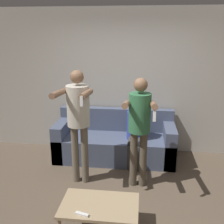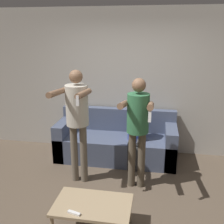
{
  "view_description": "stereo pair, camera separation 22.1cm",
  "coord_description": "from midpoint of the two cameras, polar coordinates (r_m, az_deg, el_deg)",
  "views": [
    {
      "loc": [
        0.3,
        -3.01,
        2.27
      ],
      "look_at": [
        -0.17,
        0.98,
        1.03
      ],
      "focal_mm": 42.0,
      "sensor_mm": 36.0,
      "label": 1
    },
    {
      "loc": [
        0.52,
        -2.98,
        2.27
      ],
      "look_at": [
        -0.17,
        0.98,
        1.03
      ],
      "focal_mm": 42.0,
      "sensor_mm": 36.0,
      "label": 2
    }
  ],
  "objects": [
    {
      "name": "person_standing_right",
      "position": [
        3.74,
        4.33,
        -2.04
      ],
      "size": [
        0.44,
        0.75,
        1.67
      ],
      "color": "brown",
      "rests_on": "ground_plane"
    },
    {
      "name": "remote_on_table",
      "position": [
        3.06,
        -8.74,
        -21.17
      ],
      "size": [
        0.15,
        0.07,
        0.02
      ],
      "color": "white",
      "rests_on": "coffee_table"
    },
    {
      "name": "couch",
      "position": [
        4.89,
        -0.67,
        -6.62
      ],
      "size": [
        2.15,
        0.81,
        0.88
      ],
      "color": "#4C5670",
      "rests_on": "ground_plane"
    },
    {
      "name": "person_seated",
      "position": [
        4.57,
        3.8,
        -3.81
      ],
      "size": [
        0.32,
        0.53,
        1.16
      ],
      "color": "#383838",
      "rests_on": "ground_plane"
    },
    {
      "name": "ground_plane",
      "position": [
        3.78,
        -0.92,
        -19.81
      ],
      "size": [
        14.0,
        14.0,
        0.0
      ],
      "primitive_type": "plane",
      "color": "brown"
    },
    {
      "name": "person_standing_left",
      "position": [
        3.86,
        -9.01,
        -0.48
      ],
      "size": [
        0.45,
        0.74,
        1.76
      ],
      "color": "#6B6051",
      "rests_on": "ground_plane"
    },
    {
      "name": "wall_back",
      "position": [
        4.97,
        1.87,
        6.44
      ],
      "size": [
        6.4,
        0.06,
        2.7
      ],
      "color": "#B7B2A8",
      "rests_on": "ground_plane"
    },
    {
      "name": "coffee_table",
      "position": [
        3.21,
        -4.81,
        -19.96
      ],
      "size": [
        0.89,
        0.55,
        0.37
      ],
      "color": "tan",
      "rests_on": "ground_plane"
    }
  ]
}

